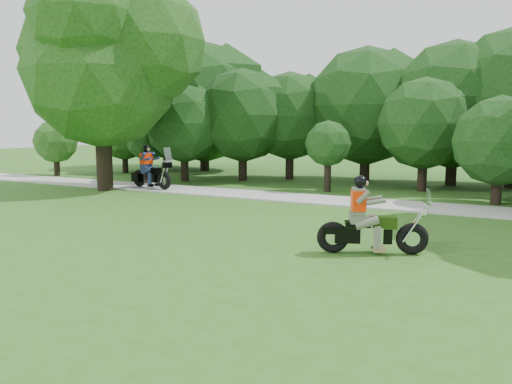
% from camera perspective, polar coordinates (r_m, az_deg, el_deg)
% --- Properties ---
extents(ground, '(100.00, 100.00, 0.00)m').
position_cam_1_polar(ground, '(11.14, -1.05, -6.86)').
color(ground, '#335A19').
rests_on(ground, ground).
extents(walkway, '(60.00, 2.20, 0.06)m').
position_cam_1_polar(walkway, '(18.42, 10.91, -1.12)').
color(walkway, '#A2A29D').
rests_on(walkway, ground).
extents(tree_line, '(35.63, 12.23, 7.80)m').
position_cam_1_polar(tree_line, '(25.45, 12.32, 9.42)').
color(tree_line, black).
rests_on(tree_line, ground).
extents(big_tree_west, '(8.64, 6.56, 9.96)m').
position_cam_1_polar(big_tree_west, '(22.83, -16.83, 14.78)').
color(big_tree_west, black).
rests_on(big_tree_west, ground).
extents(chopper_motorcycle, '(2.33, 1.28, 1.72)m').
position_cam_1_polar(chopper_motorcycle, '(11.12, 12.59, -3.71)').
color(chopper_motorcycle, black).
rests_on(chopper_motorcycle, ground).
extents(touring_motorcycle, '(2.45, 1.05, 1.87)m').
position_cam_1_polar(touring_motorcycle, '(22.38, -12.13, 2.21)').
color(touring_motorcycle, black).
rests_on(touring_motorcycle, walkway).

